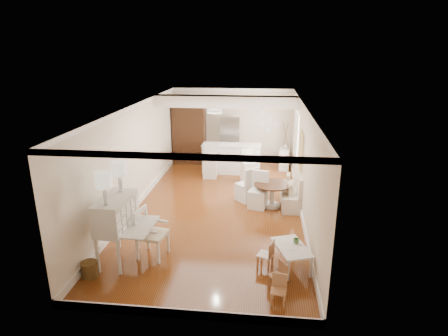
% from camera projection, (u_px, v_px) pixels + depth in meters
% --- Properties ---
extents(room, '(9.00, 9.04, 2.82)m').
position_uv_depth(room, '(220.00, 135.00, 10.05)').
color(room, brown).
rests_on(room, ground).
extents(secretary_bureau, '(1.13, 1.15, 1.40)m').
position_uv_depth(secretary_bureau, '(117.00, 230.00, 7.57)').
color(secretary_bureau, beige).
rests_on(secretary_bureau, ground).
extents(gustavian_armchair, '(0.71, 0.71, 1.05)m').
position_uv_depth(gustavian_armchair, '(152.00, 234.00, 7.78)').
color(gustavian_armchair, white).
rests_on(gustavian_armchair, ground).
extents(wicker_basket, '(0.33, 0.33, 0.31)m').
position_uv_depth(wicker_basket, '(89.00, 269.00, 7.18)').
color(wicker_basket, brown).
rests_on(wicker_basket, ground).
extents(kids_table, '(0.84, 1.06, 0.46)m').
position_uv_depth(kids_table, '(291.00, 257.00, 7.46)').
color(kids_table, white).
rests_on(kids_table, ground).
extents(kids_chair_a, '(0.36, 0.36, 0.54)m').
position_uv_depth(kids_chair_a, '(277.00, 276.00, 6.77)').
color(kids_chair_a, '#9C6947').
rests_on(kids_chair_a, ground).
extents(kids_chair_b, '(0.37, 0.37, 0.61)m').
position_uv_depth(kids_chair_b, '(265.00, 254.00, 7.43)').
color(kids_chair_b, '#A46E4A').
rests_on(kids_chair_b, ground).
extents(kids_chair_c, '(0.29, 0.29, 0.54)m').
position_uv_depth(kids_chair_c, '(279.00, 290.00, 6.37)').
color(kids_chair_c, '#B67D52').
rests_on(kids_chair_c, ground).
extents(banquette, '(0.52, 1.60, 0.98)m').
position_uv_depth(banquette, '(290.00, 187.00, 10.47)').
color(banquette, silver).
rests_on(banquette, ground).
extents(dining_table, '(1.07, 1.07, 0.68)m').
position_uv_depth(dining_table, '(272.00, 195.00, 10.31)').
color(dining_table, '#472816').
rests_on(dining_table, ground).
extents(slip_chair_near, '(0.58, 0.59, 1.01)m').
position_uv_depth(slip_chair_near, '(258.00, 190.00, 10.22)').
color(slip_chair_near, white).
rests_on(slip_chair_near, ground).
extents(slip_chair_far, '(0.70, 0.70, 1.02)m').
position_uv_depth(slip_chair_far, '(246.00, 184.00, 10.69)').
color(slip_chair_far, silver).
rests_on(slip_chair_far, ground).
extents(breakfast_counter, '(2.05, 0.65, 1.03)m').
position_uv_depth(breakfast_counter, '(232.00, 159.00, 13.12)').
color(breakfast_counter, white).
rests_on(breakfast_counter, ground).
extents(bar_stool_left, '(0.48, 0.48, 1.15)m').
position_uv_depth(bar_stool_left, '(210.00, 161.00, 12.61)').
color(bar_stool_left, white).
rests_on(bar_stool_left, ground).
extents(bar_stool_right, '(0.54, 0.54, 1.05)m').
position_uv_depth(bar_stool_right, '(248.00, 166.00, 12.27)').
color(bar_stool_right, white).
rests_on(bar_stool_right, ground).
extents(pantry_cabinet, '(1.20, 0.60, 2.30)m').
position_uv_depth(pantry_cabinet, '(189.00, 133.00, 14.12)').
color(pantry_cabinet, '#381E11').
rests_on(pantry_cabinet, ground).
extents(fridge, '(0.75, 0.65, 1.80)m').
position_uv_depth(fridge, '(239.00, 141.00, 13.97)').
color(fridge, silver).
rests_on(fridge, ground).
extents(sideboard, '(0.41, 0.80, 0.74)m').
position_uv_depth(sideboard, '(284.00, 159.00, 13.62)').
color(sideboard, white).
rests_on(sideboard, ground).
extents(pencil_cup, '(0.16, 0.16, 0.09)m').
position_uv_depth(pencil_cup, '(296.00, 241.00, 7.51)').
color(pencil_cup, '#508950').
rests_on(pencil_cup, kids_table).
extents(branch_vase, '(0.19, 0.19, 0.19)m').
position_uv_depth(branch_vase, '(285.00, 146.00, 13.50)').
color(branch_vase, silver).
rests_on(branch_vase, sideboard).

